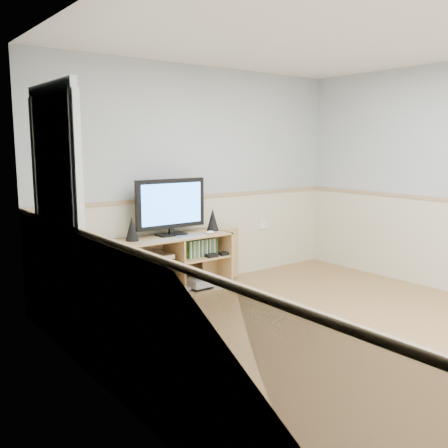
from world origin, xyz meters
The scene contains 11 objects.
room centered at (-0.06, 0.12, 1.22)m, with size 4.04×4.54×2.54m.
media_cabinet centered at (-0.50, 2.04, 0.33)m, with size 1.96×0.47×0.65m.
monitor centered at (-0.50, 2.03, 0.98)m, with size 0.83×0.18×0.61m.
speaker_left centered at (-0.98, 2.00, 0.78)m, with size 0.14×0.14×0.25m, color black.
speaker_right centered at (0.03, 2.00, 0.78)m, with size 0.14×0.14×0.25m, color black.
keyboard centered at (-0.37, 1.84, 0.66)m, with size 0.31×0.12×0.01m, color silver.
mouse centered at (-0.12, 1.84, 0.67)m, with size 0.10×0.06×0.04m, color white.
av_components centered at (-0.84, 1.98, 0.22)m, with size 0.53×0.34×0.47m.
game_consoles centered at (-0.18, 1.97, 0.07)m, with size 0.45×0.30×0.11m.
game_cases centered at (-0.17, 1.96, 0.48)m, with size 0.38×0.14×0.19m, color #3F8C3F.
wall_outlet centered at (1.00, 2.23, 0.60)m, with size 0.12×0.03×0.12m, color white.
Camera 1 is at (-3.26, -2.53, 1.61)m, focal length 40.00 mm.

